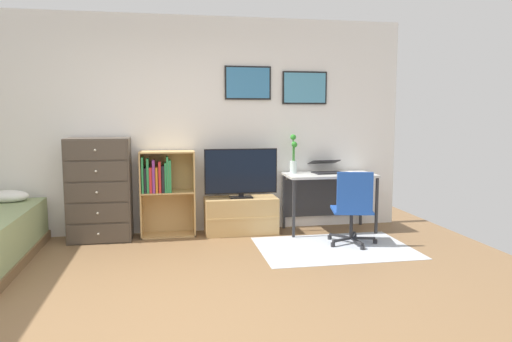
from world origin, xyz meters
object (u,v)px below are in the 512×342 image
dresser (100,190)px  laptop (326,168)px  bamboo_vase (294,154)px  tv_stand (241,215)px  bookshelf (163,186)px  office_chair (353,206)px  computer_mouse (351,172)px  television (241,173)px  desk (328,184)px

dresser → laptop: size_ratio=2.83×
laptop → bamboo_vase: size_ratio=0.86×
tv_stand → laptop: 1.27m
bamboo_vase → laptop: bearing=-2.5°
dresser → laptop: dresser is taller
laptop → tv_stand: bearing=178.8°
dresser → bookshelf: bearing=5.1°
tv_stand → office_chair: office_chair is taller
bookshelf → laptop: size_ratio=2.44×
computer_mouse → office_chair: bearing=-109.3°
television → laptop: size_ratio=2.11×
tv_stand → office_chair: size_ratio=1.05×
television → laptop: 1.13m
bookshelf → office_chair: size_ratio=1.22×
desk → dresser: bearing=-179.7°
bookshelf → office_chair: 2.29m
dresser → computer_mouse: (3.11, -0.05, 0.15)m
television → bookshelf: bearing=175.7°
bookshelf → computer_mouse: bearing=-2.9°
laptop → computer_mouse: (0.29, -0.12, -0.05)m
laptop → office_chair: bearing=-91.6°
television → desk: television is taller
tv_stand → bookshelf: bearing=177.0°
laptop → bamboo_vase: bearing=173.6°
tv_stand → laptop: bearing=2.8°
tv_stand → desk: bearing=-0.1°
television → desk: 1.14m
television → bamboo_vase: bamboo_vase is taller
laptop → bamboo_vase: 0.47m
bookshelf → tv_stand: bearing=-3.0°
bookshelf → tv_stand: (0.96, -0.05, -0.39)m
computer_mouse → tv_stand: bearing=177.2°
computer_mouse → dresser: bearing=179.0°
office_chair → computer_mouse: size_ratio=8.27×
bookshelf → television: 0.97m
dresser → bamboo_vase: size_ratio=2.44×
tv_stand → laptop: (1.13, 0.05, 0.58)m
laptop → computer_mouse: size_ratio=4.13×
desk → computer_mouse: size_ratio=10.86×
bookshelf → bamboo_vase: size_ratio=2.10×
desk → bamboo_vase: size_ratio=2.27×
bookshelf → office_chair: bearing=-21.8°
television → dresser: bearing=179.8°
bookshelf → computer_mouse: bookshelf is taller
bookshelf → desk: bookshelf is taller
bookshelf → office_chair: bookshelf is taller
desk → computer_mouse: bearing=-13.1°
bookshelf → bamboo_vase: 1.69m
dresser → tv_stand: dresser is taller
dresser → television: bearing=-0.2°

